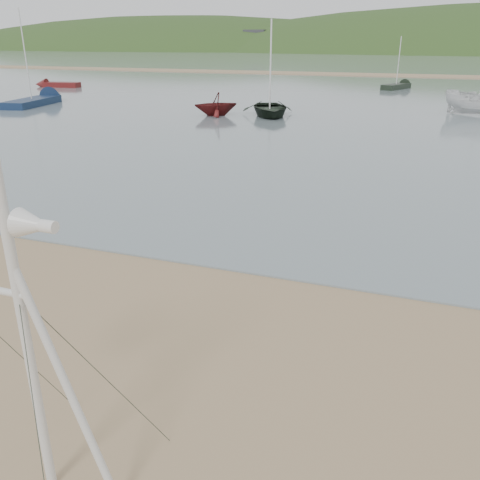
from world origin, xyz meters
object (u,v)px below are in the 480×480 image
(mast_rig, at_px, (28,397))
(sailboat_dark_mid, at_px, (402,86))
(boat_dark, at_px, (270,79))
(boat_red, at_px, (216,93))
(sailboat_blue_near, at_px, (46,99))
(dinghy_red_far, at_px, (52,85))

(mast_rig, xyz_separation_m, sailboat_dark_mid, (0.65, 52.40, -0.93))
(mast_rig, height_order, boat_dark, mast_rig)
(mast_rig, distance_m, sailboat_dark_mid, 52.41)
(boat_red, xyz_separation_m, sailboat_dark_mid, (10.11, 24.51, -1.13))
(sailboat_blue_near, bearing_deg, boat_dark, -3.68)
(boat_red, relative_size, sailboat_blue_near, 0.37)
(boat_dark, xyz_separation_m, sailboat_dark_mid, (6.77, 23.51, -2.04))
(boat_dark, height_order, sailboat_dark_mid, sailboat_dark_mid)
(mast_rig, distance_m, boat_dark, 29.55)
(dinghy_red_far, distance_m, sailboat_dark_mid, 35.84)
(boat_red, distance_m, sailboat_blue_near, 15.57)
(boat_dark, bearing_deg, sailboat_blue_near, 153.61)
(dinghy_red_far, relative_size, sailboat_blue_near, 0.66)
(mast_rig, relative_size, sailboat_blue_near, 0.67)
(boat_dark, bearing_deg, boat_red, 173.99)
(dinghy_red_far, bearing_deg, sailboat_blue_near, -52.92)
(sailboat_dark_mid, bearing_deg, sailboat_blue_near, -138.80)
(dinghy_red_far, distance_m, sailboat_blue_near, 14.41)
(mast_rig, height_order, sailboat_blue_near, sailboat_blue_near)
(sailboat_blue_near, xyz_separation_m, sailboat_dark_mid, (25.48, 22.31, 0.00))
(boat_red, bearing_deg, mast_rig, -18.56)
(boat_dark, relative_size, boat_red, 1.66)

